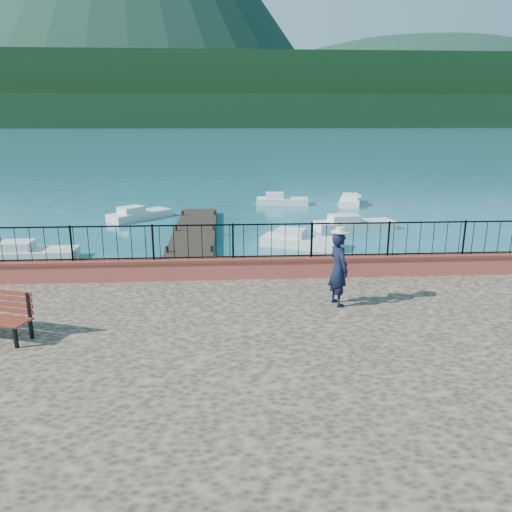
{
  "coord_description": "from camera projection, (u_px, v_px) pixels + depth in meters",
  "views": [
    {
      "loc": [
        -0.51,
        -9.75,
        5.57
      ],
      "look_at": [
        0.23,
        2.0,
        2.3
      ],
      "focal_mm": 35.0,
      "sensor_mm": 36.0,
      "label": 1
    }
  ],
  "objects": [
    {
      "name": "boat_4",
      "position": [
        282.0,
        198.0,
        33.08
      ],
      "size": [
        3.52,
        1.69,
        0.8
      ],
      "primitive_type": "cube",
      "rotation": [
        0.0,
        0.0,
        -0.12
      ],
      "color": "silver",
      "rests_on": "ground"
    },
    {
      "name": "boat_3",
      "position": [
        140.0,
        212.0,
        28.33
      ],
      "size": [
        3.51,
        3.4,
        0.8
      ],
      "primitive_type": "cube",
      "rotation": [
        0.0,
        0.0,
        0.75
      ],
      "color": "silver",
      "rests_on": "ground"
    },
    {
      "name": "parapet",
      "position": [
        244.0,
        268.0,
        14.05
      ],
      "size": [
        28.0,
        0.46,
        0.58
      ],
      "primitive_type": "cube",
      "color": "#A8423C",
      "rests_on": "promenade"
    },
    {
      "name": "companion_hill",
      "position": [
        419.0,
        123.0,
        562.75
      ],
      "size": [
        448.0,
        384.0,
        180.0
      ],
      "primitive_type": "ellipsoid",
      "color": "#142D23",
      "rests_on": "ground"
    },
    {
      "name": "boat_2",
      "position": [
        355.0,
        222.0,
        25.71
      ],
      "size": [
        4.24,
        1.9,
        0.8
      ],
      "primitive_type": "cube",
      "rotation": [
        0.0,
        0.0,
        0.15
      ],
      "color": "silver",
      "rests_on": "ground"
    },
    {
      "name": "boat_0",
      "position": [
        31.0,
        250.0,
        20.15
      ],
      "size": [
        3.62,
        1.41,
        0.8
      ],
      "primitive_type": "cube",
      "rotation": [
        0.0,
        0.0,
        0.03
      ],
      "color": "silver",
      "rests_on": "ground"
    },
    {
      "name": "railing",
      "position": [
        244.0,
        241.0,
        13.85
      ],
      "size": [
        27.0,
        0.05,
        0.95
      ],
      "primitive_type": "cube",
      "color": "black",
      "rests_on": "parapet"
    },
    {
      "name": "ground",
      "position": [
        251.0,
        382.0,
        10.9
      ],
      "size": [
        2000.0,
        2000.0,
        0.0
      ],
      "primitive_type": "plane",
      "color": "#19596B",
      "rests_on": "ground"
    },
    {
      "name": "boat_1",
      "position": [
        302.0,
        238.0,
        22.2
      ],
      "size": [
        3.81,
        2.63,
        0.8
      ],
      "primitive_type": "cube",
      "rotation": [
        0.0,
        0.0,
        -0.41
      ],
      "color": "silver",
      "rests_on": "ground"
    },
    {
      "name": "foothills",
      "position": [
        224.0,
        94.0,
        351.17
      ],
      "size": [
        900.0,
        120.0,
        44.0
      ],
      "primitive_type": "cube",
      "color": "black",
      "rests_on": "ground"
    },
    {
      "name": "hat",
      "position": [
        340.0,
        230.0,
        11.61
      ],
      "size": [
        0.44,
        0.44,
        0.12
      ],
      "primitive_type": "cylinder",
      "color": "silver",
      "rests_on": "person"
    },
    {
      "name": "dock",
      "position": [
        192.0,
        243.0,
        22.27
      ],
      "size": [
        2.0,
        16.0,
        0.3
      ],
      "primitive_type": "cube",
      "color": "#2D231C",
      "rests_on": "ground"
    },
    {
      "name": "person",
      "position": [
        339.0,
        269.0,
        11.86
      ],
      "size": [
        0.6,
        0.75,
        1.79
      ],
      "primitive_type": "imported",
      "rotation": [
        0.0,
        0.0,
        1.86
      ],
      "color": "black",
      "rests_on": "promenade"
    },
    {
      "name": "far_forest",
      "position": [
        224.0,
        112.0,
        296.96
      ],
      "size": [
        900.0,
        60.0,
        18.0
      ],
      "primitive_type": "cube",
      "color": "black",
      "rests_on": "ground"
    },
    {
      "name": "boat_5",
      "position": [
        350.0,
        198.0,
        33.06
      ],
      "size": [
        2.21,
        3.5,
        0.8
      ],
      "primitive_type": "cube",
      "rotation": [
        0.0,
        0.0,
        1.27
      ],
      "color": "silver",
      "rests_on": "ground"
    }
  ]
}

